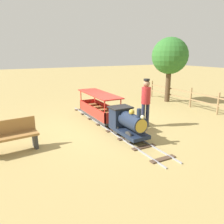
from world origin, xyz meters
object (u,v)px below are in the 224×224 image
passenger_car (99,109)px  oak_tree_near (170,56)px  conductor_person (146,99)px  park_bench (10,136)px  locomotive (127,122)px

passenger_car → oak_tree_near: size_ratio=0.74×
conductor_person → oak_tree_near: 4.47m
conductor_person → passenger_car: bearing=-53.3°
passenger_car → conductor_person: size_ratio=1.45×
oak_tree_near → park_bench: bearing=19.3°
locomotive → park_bench: 3.14m
park_bench → conductor_person: bearing=179.9°
passenger_car → oak_tree_near: 4.94m
conductor_person → park_bench: size_ratio=1.22×
conductor_person → park_bench: bearing=-0.1°
passenger_car → park_bench: size_ratio=1.77×
conductor_person → oak_tree_near: size_ratio=0.51×
passenger_car → oak_tree_near: (-4.42, -1.23, 1.83)m
locomotive → conductor_person: bearing=-153.5°
locomotive → passenger_car: passenger_car is taller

